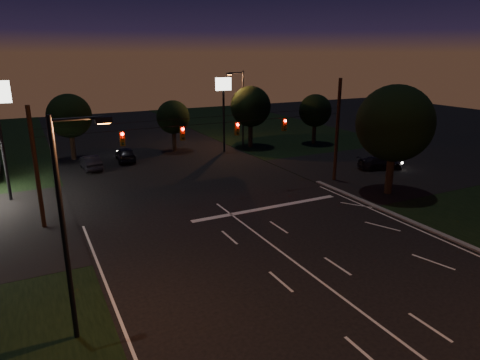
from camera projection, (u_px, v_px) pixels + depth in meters
ground at (335, 292)px, 20.57m from camera, size 140.00×140.00×0.00m
cross_street_right at (391, 167)px, 42.90m from camera, size 20.00×16.00×0.02m
stop_bar at (267, 208)px, 31.69m from camera, size 12.00×0.50×0.01m
utility_pole_right at (334, 180)px, 38.58m from camera, size 0.30×0.30×9.00m
utility_pole_left at (44, 227)px, 28.20m from camera, size 0.28×0.28×8.00m
signal_span at (210, 130)px, 31.78m from camera, size 24.00×0.40×1.56m
pole_sign_right at (223, 97)px, 47.89m from camera, size 1.80×0.30×8.40m
street_light_left at (69, 215)px, 15.91m from camera, size 2.20×0.35×9.00m
street_light_right_far at (241, 103)px, 51.28m from camera, size 2.20×0.35×9.00m
tree_right_near at (393, 124)px, 33.49m from camera, size 6.00×6.00×8.76m
tree_far_b at (69, 116)px, 44.97m from camera, size 4.60×4.60×6.98m
tree_far_c at (173, 117)px, 49.06m from camera, size 3.80×3.80×5.86m
tree_far_d at (250, 107)px, 51.00m from camera, size 4.80×4.80×7.30m
tree_far_e at (315, 111)px, 52.94m from camera, size 4.00×4.00×6.18m
car_oncoming_a at (125, 154)px, 45.16m from camera, size 2.13×4.51×1.49m
car_oncoming_b at (90, 162)px, 41.97m from camera, size 1.78×4.35×1.40m
car_cross at (380, 163)px, 42.02m from camera, size 4.70×2.97×1.27m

